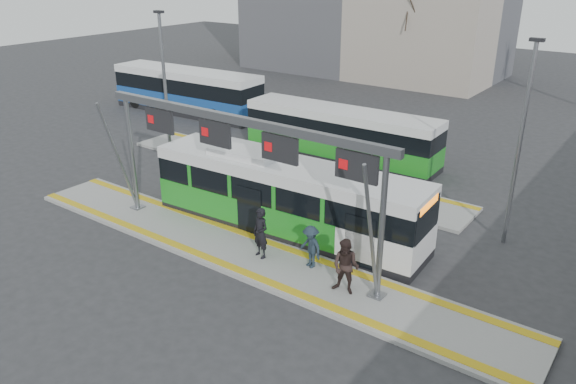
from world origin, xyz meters
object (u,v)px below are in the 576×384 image
at_px(passenger_a, 261,233).
at_px(passenger_c, 311,247).
at_px(gantry, 238,145).
at_px(passenger_b, 346,267).
at_px(hero_bus, 286,197).

bearing_deg(passenger_a, passenger_c, 27.40).
bearing_deg(passenger_a, gantry, -174.44).
relative_size(passenger_b, passenger_c, 1.21).
bearing_deg(hero_bus, passenger_a, -77.40).
bearing_deg(passenger_b, passenger_c, 151.89).
bearing_deg(hero_bus, passenger_c, -41.38).
bearing_deg(hero_bus, passenger_b, -34.86).
xyz_separation_m(gantry, passenger_a, (1.08, -0.15, -3.18)).
relative_size(gantry, passenger_a, 6.68).
bearing_deg(passenger_b, gantry, 168.28).
relative_size(hero_bus, passenger_c, 7.40).
xyz_separation_m(hero_bus, passenger_c, (2.62, -2.07, -0.53)).
height_order(gantry, passenger_c, gantry).
height_order(gantry, passenger_b, gantry).
height_order(hero_bus, passenger_a, hero_bus).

